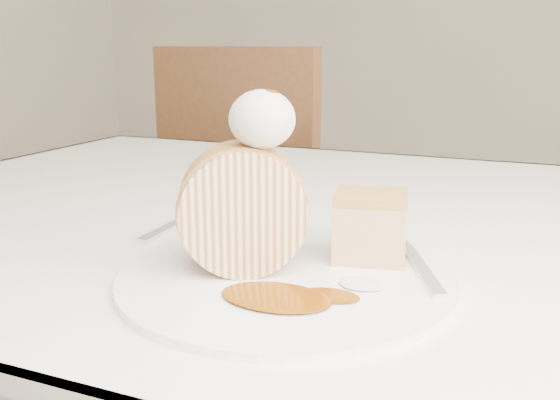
% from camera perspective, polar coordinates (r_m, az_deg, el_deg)
% --- Properties ---
extents(table, '(1.40, 0.90, 0.75)m').
position_cam_1_polar(table, '(0.79, 7.39, -7.73)').
color(table, white).
rests_on(table, ground).
extents(chair_far, '(0.50, 0.50, 0.95)m').
position_cam_1_polar(chair_far, '(1.65, -1.95, -0.38)').
color(chair_far, brown).
rests_on(chair_far, ground).
extents(plate, '(0.35, 0.35, 0.01)m').
position_cam_1_polar(plate, '(0.55, 0.56, -7.12)').
color(plate, white).
rests_on(plate, table).
extents(roulade_slice, '(0.12, 0.10, 0.11)m').
position_cam_1_polar(roulade_slice, '(0.55, -3.44, -0.86)').
color(roulade_slice, beige).
rests_on(roulade_slice, plate).
extents(cake_chunk, '(0.08, 0.07, 0.05)m').
position_cam_1_polar(cake_chunk, '(0.58, 8.24, -2.75)').
color(cake_chunk, tan).
rests_on(cake_chunk, plate).
extents(whipped_cream, '(0.06, 0.06, 0.05)m').
position_cam_1_polar(whipped_cream, '(0.53, -1.64, 7.40)').
color(whipped_cream, silver).
rests_on(whipped_cream, roulade_slice).
extents(caramel_drizzle, '(0.03, 0.02, 0.01)m').
position_cam_1_polar(caramel_drizzle, '(0.53, -1.60, 10.46)').
color(caramel_drizzle, '#6C3304').
rests_on(caramel_drizzle, whipped_cream).
extents(caramel_pool, '(0.10, 0.08, 0.00)m').
position_cam_1_polar(caramel_pool, '(0.49, -0.39, -8.83)').
color(caramel_pool, '#6C3304').
rests_on(caramel_pool, plate).
extents(fork, '(0.09, 0.17, 0.00)m').
position_cam_1_polar(fork, '(0.57, 12.80, -6.14)').
color(fork, silver).
rests_on(fork, plate).
extents(spoon, '(0.03, 0.18, 0.00)m').
position_cam_1_polar(spoon, '(0.73, -9.42, -2.13)').
color(spoon, silver).
rests_on(spoon, table).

